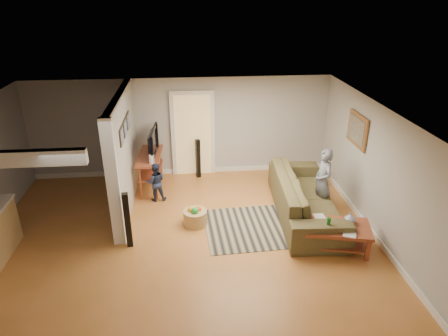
{
  "coord_description": "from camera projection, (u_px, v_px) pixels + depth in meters",
  "views": [
    {
      "loc": [
        0.18,
        -6.63,
        4.48
      ],
      "look_at": [
        0.88,
        0.76,
        1.1
      ],
      "focal_mm": 32.0,
      "sensor_mm": 36.0,
      "label": 1
    }
  ],
  "objects": [
    {
      "name": "tv_console",
      "position": [
        151.0,
        158.0,
        9.44
      ],
      "size": [
        0.58,
        1.39,
        1.18
      ],
      "rotation": [
        0.0,
        0.0,
        -0.05
      ],
      "color": "brown",
      "rests_on": "ground"
    },
    {
      "name": "speaker_left",
      "position": [
        128.0,
        220.0,
        7.35
      ],
      "size": [
        0.12,
        0.12,
        1.11
      ],
      "primitive_type": "cube",
      "rotation": [
        0.0,
        0.0,
        0.12
      ],
      "color": "black",
      "rests_on": "ground"
    },
    {
      "name": "sofa",
      "position": [
        304.0,
        214.0,
        8.61
      ],
      "size": [
        1.35,
        3.05,
        0.87
      ],
      "primitive_type": "imported",
      "rotation": [
        0.0,
        0.0,
        1.51
      ],
      "color": "#403A20",
      "rests_on": "ground"
    },
    {
      "name": "area_rug",
      "position": [
        261.0,
        227.0,
        8.16
      ],
      "size": [
        2.34,
        1.76,
        0.01
      ],
      "primitive_type": "cube",
      "rotation": [
        0.0,
        0.0,
        0.05
      ],
      "color": "black",
      "rests_on": "ground"
    },
    {
      "name": "speaker_right",
      "position": [
        198.0,
        158.0,
        10.12
      ],
      "size": [
        0.13,
        0.13,
        1.02
      ],
      "primitive_type": "cube",
      "rotation": [
        0.0,
        0.0,
        0.37
      ],
      "color": "black",
      "rests_on": "ground"
    },
    {
      "name": "toddler",
      "position": [
        157.0,
        200.0,
        9.2
      ],
      "size": [
        0.47,
        0.38,
        0.91
      ],
      "primitive_type": "imported",
      "rotation": [
        0.0,
        0.0,
        3.22
      ],
      "color": "#222A47",
      "rests_on": "ground"
    },
    {
      "name": "child",
      "position": [
        320.0,
        210.0,
        8.79
      ],
      "size": [
        0.4,
        0.56,
        1.42
      ],
      "primitive_type": "imported",
      "rotation": [
        0.0,
        0.0,
        -1.45
      ],
      "color": "gray",
      "rests_on": "ground"
    },
    {
      "name": "toy_basket",
      "position": [
        195.0,
        217.0,
        8.18
      ],
      "size": [
        0.48,
        0.48,
        0.43
      ],
      "color": "#A47A47",
      "rests_on": "ground"
    },
    {
      "name": "room_shell",
      "position": [
        123.0,
        162.0,
        7.54
      ],
      "size": [
        7.54,
        6.02,
        2.52
      ],
      "color": "#A9A6A2",
      "rests_on": "ground"
    },
    {
      "name": "ground",
      "position": [
        183.0,
        237.0,
        7.85
      ],
      "size": [
        7.5,
        7.5,
        0.0
      ],
      "primitive_type": "plane",
      "color": "#9B6427",
      "rests_on": "ground"
    },
    {
      "name": "coffee_table",
      "position": [
        336.0,
        231.0,
        7.35
      ],
      "size": [
        1.4,
        1.01,
        0.75
      ],
      "rotation": [
        0.0,
        0.0,
        -0.24
      ],
      "color": "brown",
      "rests_on": "ground"
    }
  ]
}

